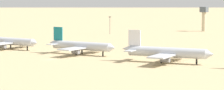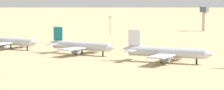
# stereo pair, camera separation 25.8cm
# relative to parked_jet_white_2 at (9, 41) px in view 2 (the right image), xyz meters

# --- Properties ---
(ground) EXTENTS (4000.00, 4000.00, 0.00)m
(ground) POSITION_rel_parked_jet_white_2_xyz_m (50.45, -25.82, -4.25)
(ground) COLOR tan
(parked_jet_white_2) EXTENTS (39.22, 32.86, 12.98)m
(parked_jet_white_2) POSITION_rel_parked_jet_white_2_xyz_m (0.00, 0.00, 0.00)
(parked_jet_white_2) COLOR silver
(parked_jet_white_2) RESTS_ON ground
(parked_jet_teal_3) EXTENTS (40.41, 33.85, 13.38)m
(parked_jet_teal_3) POSITION_rel_parked_jet_white_2_xyz_m (48.90, -0.09, 0.13)
(parked_jet_teal_3) COLOR silver
(parked_jet_teal_3) RESTS_ON ground
(parked_jet_white_4) EXTENTS (43.38, 36.88, 14.34)m
(parked_jet_white_4) POSITION_rel_parked_jet_white_2_xyz_m (100.45, -5.61, 0.45)
(parked_jet_white_4) COLOR silver
(parked_jet_white_4) RESTS_ON ground
(control_tower) EXTENTS (5.20, 5.20, 18.71)m
(control_tower) POSITION_rel_parked_jet_white_2_xyz_m (30.89, 181.16, 7.04)
(control_tower) COLOR #C6B793
(control_tower) RESTS_ON ground
(light_pole_mid) EXTENTS (1.80, 0.50, 12.67)m
(light_pole_mid) POSITION_rel_parked_jet_white_2_xyz_m (-12.62, 117.05, 3.24)
(light_pole_mid) COLOR #59595E
(light_pole_mid) RESTS_ON ground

